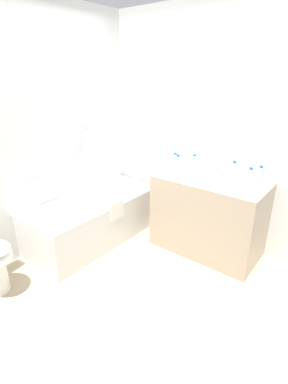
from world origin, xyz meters
The scene contains 15 objects.
ground_plane centered at (0.00, 0.00, 0.00)m, with size 3.95×3.95×0.00m, color tan.
wall_back_tiled centered at (0.00, 1.40, 1.29)m, with size 3.35×0.10×2.58m, color silver.
wall_right_mirror centered at (1.53, 0.00, 1.29)m, with size 0.10×3.09×2.58m, color silver.
bathtub centered at (0.57, 1.00, 0.28)m, with size 1.62×0.71×1.32m.
vanity_counter centered at (1.17, -0.17, 0.42)m, with size 0.61×1.15×0.84m, color tan.
sink_basin centered at (1.15, -0.14, 0.87)m, with size 0.32×0.32×0.06m, color white.
sink_faucet centered at (1.34, -0.14, 0.88)m, with size 0.13×0.15×0.08m.
water_bottle_0 centered at (1.16, 0.24, 0.94)m, with size 0.07×0.07×0.20m.
water_bottle_1 centered at (1.16, -0.56, 0.94)m, with size 0.06×0.06×0.21m.
water_bottle_2 centered at (1.20, 0.06, 0.95)m, with size 0.06×0.06×0.23m.
water_bottle_3 centered at (1.18, -0.64, 0.96)m, with size 0.06×0.06×0.24m.
water_bottle_4 centered at (1.21, 0.31, 0.94)m, with size 0.06×0.06×0.20m.
water_bottle_5 centered at (1.20, -0.38, 0.95)m, with size 0.07×0.07×0.23m.
drinking_glass_0 centered at (1.16, -0.47, 0.89)m, with size 0.08×0.08×0.09m, color white.
drinking_glass_1 centered at (1.12, 0.14, 0.88)m, with size 0.07×0.07×0.08m, color white.
Camera 1 is at (-1.48, -1.37, 1.87)m, focal length 27.02 mm.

